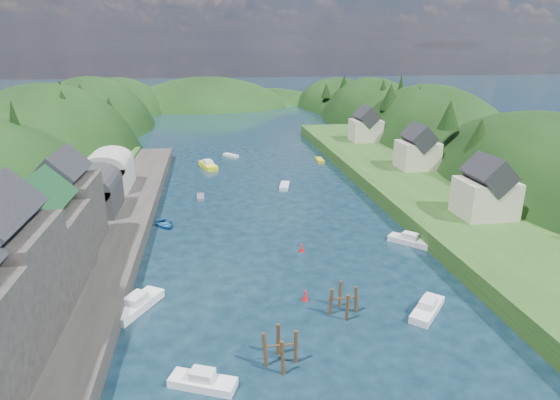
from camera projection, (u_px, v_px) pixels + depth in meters
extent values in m
plane|color=black|center=(262.00, 184.00, 86.76)|extent=(600.00, 600.00, 0.00)
ellipsoid|color=black|center=(55.00, 200.00, 106.72)|extent=(44.00, 75.56, 52.00)
ellipsoid|color=black|center=(96.00, 155.00, 146.86)|extent=(44.00, 75.56, 48.19)
ellipsoid|color=black|center=(119.00, 128.00, 185.77)|extent=(44.00, 75.56, 39.00)
ellipsoid|color=black|center=(540.00, 246.00, 78.69)|extent=(36.00, 75.56, 44.49)
ellipsoid|color=black|center=(427.00, 180.00, 119.24)|extent=(36.00, 75.56, 48.00)
ellipsoid|color=black|center=(371.00, 144.00, 159.40)|extent=(36.00, 75.56, 44.49)
ellipsoid|color=black|center=(338.00, 121.00, 198.35)|extent=(36.00, 75.56, 36.00)
ellipsoid|color=black|center=(208.00, 129.00, 201.11)|extent=(80.00, 60.00, 44.00)
ellipsoid|color=black|center=(269.00, 128.00, 215.09)|extent=(70.00, 56.00, 36.00)
cone|color=black|center=(15.00, 129.00, 68.99)|extent=(3.35, 3.35, 8.40)
cone|color=black|center=(63.00, 106.00, 92.92)|extent=(4.73, 4.73, 6.28)
cone|color=black|center=(62.00, 98.00, 102.16)|extent=(4.34, 4.34, 7.73)
cone|color=black|center=(88.00, 116.00, 108.29)|extent=(5.28, 5.28, 5.81)
cone|color=black|center=(81.00, 96.00, 119.51)|extent=(4.77, 4.77, 6.17)
cone|color=black|center=(109.00, 107.00, 125.59)|extent=(4.07, 4.07, 5.29)
cone|color=black|center=(109.00, 96.00, 141.14)|extent=(4.56, 4.56, 8.00)
cone|color=black|center=(108.00, 99.00, 147.36)|extent=(4.75, 4.75, 5.79)
cone|color=black|center=(119.00, 94.00, 160.29)|extent=(4.27, 4.27, 6.42)
cone|color=black|center=(543.00, 139.00, 71.69)|extent=(5.03, 5.03, 5.99)
cone|color=black|center=(480.00, 137.00, 78.36)|extent=(5.29, 5.29, 6.22)
cone|color=black|center=(449.00, 115.00, 86.46)|extent=(4.07, 4.07, 5.37)
cone|color=black|center=(445.00, 126.00, 99.99)|extent=(3.40, 3.40, 5.61)
cone|color=black|center=(419.00, 104.00, 111.66)|extent=(4.94, 4.94, 8.17)
cone|color=black|center=(391.00, 97.00, 115.89)|extent=(5.25, 5.25, 6.51)
cone|color=black|center=(400.00, 91.00, 125.18)|extent=(3.36, 3.36, 8.74)
cone|color=black|center=(383.00, 92.00, 138.64)|extent=(4.57, 4.57, 8.01)
cone|color=black|center=(358.00, 93.00, 155.57)|extent=(3.59, 3.59, 6.86)
cone|color=black|center=(344.00, 84.00, 162.49)|extent=(4.14, 4.14, 6.13)
cone|color=black|center=(326.00, 90.00, 173.94)|extent=(3.83, 3.83, 5.69)
cube|color=#2D2B28|center=(88.00, 255.00, 54.90)|extent=(12.00, 110.00, 2.00)
cube|color=#234719|center=(25.00, 257.00, 53.83)|extent=(12.00, 110.00, 2.50)
cube|color=#2D2B28|center=(2.00, 284.00, 36.93)|extent=(8.00, 9.00, 9.00)
cube|color=#2D2B28|center=(42.00, 249.00, 45.69)|extent=(8.00, 9.00, 7.00)
cube|color=#1E592D|center=(34.00, 206.00, 44.28)|extent=(5.88, 9.36, 5.88)
cube|color=#2D2B28|center=(67.00, 213.00, 53.98)|extent=(7.00, 8.00, 8.00)
cube|color=black|center=(61.00, 173.00, 52.45)|extent=(5.15, 8.32, 5.15)
cube|color=#2D2D30|center=(93.00, 198.00, 65.87)|extent=(7.00, 9.00, 4.00)
cylinder|color=#2D2D30|center=(91.00, 184.00, 65.24)|extent=(7.00, 9.00, 7.00)
cube|color=#B2B2A8|center=(109.00, 175.00, 77.13)|extent=(7.00, 9.00, 4.00)
cylinder|color=#B2B2A8|center=(108.00, 164.00, 76.50)|extent=(7.00, 9.00, 7.00)
cube|color=#234719|center=(413.00, 187.00, 80.54)|extent=(16.00, 120.00, 2.40)
cube|color=beige|center=(485.00, 198.00, 62.76)|extent=(7.00, 6.00, 5.00)
cube|color=black|center=(489.00, 174.00, 61.71)|extent=(5.15, 6.24, 5.15)
cube|color=beige|center=(417.00, 155.00, 87.45)|extent=(7.00, 6.00, 5.00)
cube|color=black|center=(419.00, 137.00, 86.39)|extent=(5.15, 6.24, 5.15)
cube|color=beige|center=(366.00, 130.00, 112.64)|extent=(7.00, 6.00, 5.00)
cube|color=black|center=(366.00, 116.00, 111.59)|extent=(5.15, 6.24, 5.15)
cylinder|color=#382314|center=(296.00, 350.00, 37.47)|extent=(0.32, 0.32, 3.59)
cylinder|color=#382314|center=(278.00, 342.00, 38.45)|extent=(0.32, 0.32, 3.59)
cylinder|color=#382314|center=(265.00, 353.00, 37.12)|extent=(0.32, 0.32, 3.59)
cylinder|color=#382314|center=(283.00, 361.00, 36.15)|extent=(0.32, 0.32, 3.59)
cylinder|color=#382314|center=(281.00, 345.00, 37.11)|extent=(2.94, 0.16, 0.16)
cylinder|color=#382314|center=(356.00, 302.00, 44.70)|extent=(0.32, 0.32, 3.30)
cylinder|color=#382314|center=(340.00, 297.00, 45.69)|extent=(0.32, 0.32, 3.30)
cylinder|color=#382314|center=(331.00, 304.00, 44.34)|extent=(0.32, 0.32, 3.30)
cylinder|color=#382314|center=(347.00, 310.00, 43.36)|extent=(0.32, 0.32, 3.30)
cylinder|color=#382314|center=(344.00, 298.00, 44.34)|extent=(2.98, 0.16, 0.16)
cone|color=#B10F0E|center=(305.00, 296.00, 46.98)|extent=(0.70, 0.70, 0.90)
sphere|color=#B10F0E|center=(305.00, 292.00, 46.82)|extent=(0.30, 0.30, 0.30)
cone|color=#B10F0E|center=(302.00, 248.00, 58.07)|extent=(0.70, 0.70, 0.90)
sphere|color=#B10F0E|center=(302.00, 244.00, 57.91)|extent=(0.30, 0.30, 0.30)
cube|color=yellow|center=(208.00, 166.00, 97.82)|extent=(4.10, 7.14, 0.95)
cube|color=silver|center=(208.00, 162.00, 97.54)|extent=(2.18, 2.72, 0.70)
cube|color=gold|center=(320.00, 160.00, 103.31)|extent=(1.46, 4.24, 0.59)
cube|color=silver|center=(284.00, 186.00, 84.32)|extent=(2.54, 4.81, 0.64)
imported|color=#1A4E90|center=(165.00, 224.00, 66.33)|extent=(4.61, 5.21, 0.89)
cube|color=white|center=(137.00, 306.00, 45.36)|extent=(4.92, 6.37, 0.87)
cube|color=silver|center=(136.00, 298.00, 45.10)|extent=(2.34, 2.60, 0.70)
cube|color=#565862|center=(201.00, 197.00, 78.19)|extent=(1.29, 3.64, 0.50)
cube|color=white|center=(427.00, 310.00, 44.77)|extent=(5.01, 5.28, 0.77)
cube|color=silver|center=(428.00, 303.00, 44.53)|extent=(2.22, 2.27, 0.70)
cube|color=silver|center=(410.00, 241.00, 60.43)|extent=(5.12, 5.06, 0.76)
cube|color=silver|center=(410.00, 236.00, 60.18)|extent=(2.23, 2.22, 0.70)
cube|color=white|center=(203.00, 383.00, 35.12)|extent=(5.32, 3.49, 0.71)
cube|color=silver|center=(202.00, 375.00, 34.89)|extent=(2.09, 1.76, 0.70)
cube|color=white|center=(231.00, 155.00, 107.72)|extent=(3.58, 3.91, 0.56)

